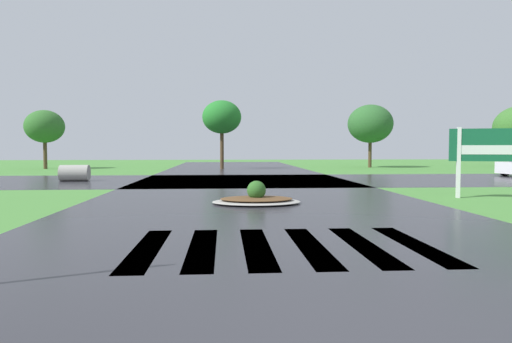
# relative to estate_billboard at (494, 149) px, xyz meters

# --- Properties ---
(asphalt_roadway) EXTENTS (10.52, 80.00, 0.01)m
(asphalt_roadway) POSITION_rel_estate_billboard_xyz_m (-7.73, -1.38, -1.60)
(asphalt_roadway) COLOR #2B2B30
(asphalt_roadway) RESTS_ON ground
(asphalt_cross_road) EXTENTS (90.00, 9.46, 0.01)m
(asphalt_cross_road) POSITION_rel_estate_billboard_xyz_m (-7.73, 8.88, -1.60)
(asphalt_cross_road) COLOR #2B2B30
(asphalt_cross_road) RESTS_ON ground
(crosswalk_stripes) EXTENTS (4.95, 3.27, 0.01)m
(crosswalk_stripes) POSITION_rel_estate_billboard_xyz_m (-7.73, -6.76, -1.60)
(crosswalk_stripes) COLOR white
(crosswalk_stripes) RESTS_ON ground
(estate_billboard) EXTENTS (2.66, 0.85, 2.32)m
(estate_billboard) POSITION_rel_estate_billboard_xyz_m (0.00, 0.00, 0.00)
(estate_billboard) COLOR white
(estate_billboard) RESTS_ON ground
(median_island) EXTENTS (2.61, 1.85, 0.68)m
(median_island) POSITION_rel_estate_billboard_xyz_m (-7.77, -0.85, -1.46)
(median_island) COLOR #9E9B93
(median_island) RESTS_ON ground
(drainage_pipe_stack) EXTENTS (1.39, 0.85, 0.80)m
(drainage_pipe_stack) POSITION_rel_estate_billboard_xyz_m (-16.05, 8.89, -1.21)
(drainage_pipe_stack) COLOR #9E9B93
(drainage_pipe_stack) RESTS_ON ground
(background_treeline) EXTENTS (42.89, 6.10, 5.26)m
(background_treeline) POSITION_rel_estate_billboard_xyz_m (4.00, 23.05, 1.90)
(background_treeline) COLOR #4C3823
(background_treeline) RESTS_ON ground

